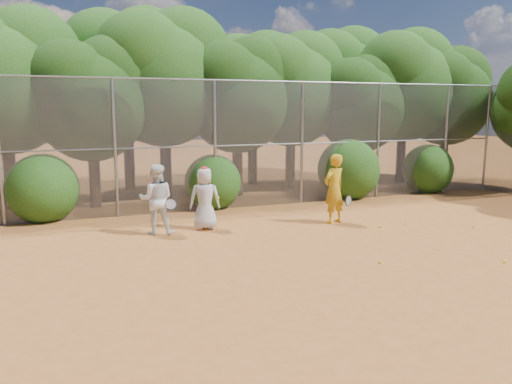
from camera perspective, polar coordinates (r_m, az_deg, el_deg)
name	(u,v)px	position (r m, az deg, el deg)	size (l,w,h in m)	color
ground	(342,258)	(10.87, 9.83, -7.46)	(80.00, 80.00, 0.00)	#9F5823
fence_back	(242,143)	(15.83, -1.64, 5.57)	(20.05, 0.09, 4.03)	gray
tree_1	(4,75)	(17.50, -26.83, 11.87)	(4.64, 4.03, 6.35)	black
tree_2	(92,94)	(16.73, -18.25, 10.56)	(3.99, 3.47, 5.47)	black
tree_3	(165,72)	(18.09, -10.41, 13.35)	(4.89, 4.26, 6.70)	black
tree_4	(238,91)	(18.13, -2.06, 11.47)	(4.19, 3.64, 5.73)	black
tree_5	(292,85)	(19.84, 4.14, 12.12)	(4.51, 3.92, 6.17)	black
tree_6	(361,100)	(20.16, 11.89, 10.26)	(3.86, 3.36, 5.29)	black
tree_7	(405,81)	(22.14, 16.66, 12.09)	(4.77, 4.14, 6.53)	black
tree_8	(448,92)	(23.16, 21.04, 10.58)	(4.25, 3.70, 5.82)	black
tree_10	(127,69)	(20.12, -14.53, 13.47)	(5.15, 4.48, 7.06)	black
tree_11	(253,83)	(20.92, -0.31, 12.33)	(4.64, 4.03, 6.35)	black
tree_12	(341,78)	(23.46, 9.73, 12.75)	(5.02, 4.37, 6.88)	black
bush_0	(43,185)	(15.33, -23.21, 0.70)	(2.00, 2.00, 2.00)	#1E4812
bush_1	(213,180)	(15.96, -4.97, 1.41)	(1.80, 1.80, 1.80)	#1E4812
bush_2	(348,167)	(17.98, 10.51, 2.84)	(2.20, 2.20, 2.20)	#1E4812
bush_3	(428,167)	(20.06, 19.04, 2.73)	(1.90, 1.90, 1.90)	#1E4812
player_yellow	(334,189)	(13.87, 8.92, 0.35)	(0.90, 0.66, 1.93)	gold
player_teen	(205,198)	(13.11, -5.86, -0.71)	(0.90, 0.69, 1.67)	silver
player_white	(156,199)	(12.78, -11.31, -0.84)	(1.01, 0.88, 1.78)	white
ball_0	(380,227)	(13.74, 13.97, -3.85)	(0.07, 0.07, 0.07)	yellow
ball_1	(405,224)	(14.28, 16.68, -3.47)	(0.07, 0.07, 0.07)	yellow
ball_2	(505,261)	(11.60, 26.54, -7.09)	(0.07, 0.07, 0.07)	yellow
ball_3	(473,227)	(14.48, 23.58, -3.70)	(0.07, 0.07, 0.07)	yellow
ball_4	(380,262)	(10.64, 14.00, -7.80)	(0.07, 0.07, 0.07)	yellow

